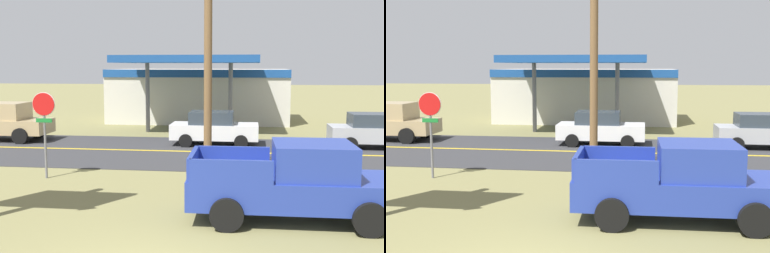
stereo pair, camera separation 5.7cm
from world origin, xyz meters
TOP-DOWN VIEW (x-y plane):
  - road_asphalt at (0.00, 13.00)m, footprint 140.00×8.00m
  - road_centre_line at (0.00, 13.00)m, footprint 126.00×0.20m
  - stop_sign at (-4.97, 7.44)m, footprint 0.80×0.08m
  - utility_pole at (0.58, 7.50)m, footprint 2.16×0.26m
  - gas_station at (-1.63, 24.79)m, footprint 12.00×11.50m
  - pickup_blue_parked_on_lawn at (3.11, 4.01)m, footprint 5.23×2.31m
  - pickup_tan_on_road at (-10.84, 15.00)m, footprint 5.20×2.24m
  - car_silver_near_lane at (7.70, 15.00)m, footprint 4.20×2.00m
  - car_white_mid_lane at (0.17, 15.00)m, footprint 4.20×2.00m

SIDE VIEW (x-z plane):
  - road_asphalt at x=0.00m, z-range 0.00..0.02m
  - road_centre_line at x=0.00m, z-range 0.02..0.03m
  - car_silver_near_lane at x=7.70m, z-range 0.01..1.65m
  - car_white_mid_lane at x=0.17m, z-range 0.01..1.65m
  - pickup_blue_parked_on_lawn at x=3.11m, z-range -0.02..1.94m
  - pickup_tan_on_road at x=-10.84m, z-range -0.02..1.94m
  - gas_station at x=-1.63m, z-range -0.26..4.14m
  - stop_sign at x=-4.97m, z-range 0.55..3.50m
  - utility_pole at x=0.58m, z-range 0.33..8.49m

